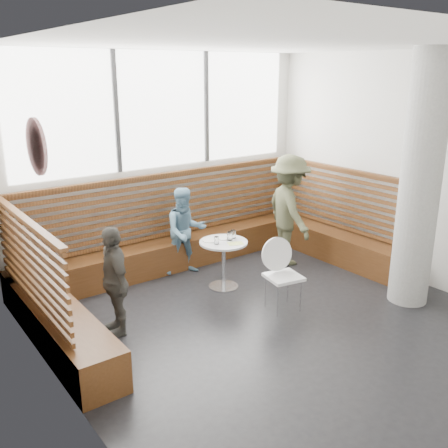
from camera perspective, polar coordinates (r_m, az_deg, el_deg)
room at (r=5.63m, az=6.07°, el=3.45°), size 5.00×5.00×3.20m
booth at (r=7.32m, az=-3.62°, el=-3.00°), size 5.00×2.50×1.44m
concrete_column at (r=6.67m, az=21.53°, el=4.48°), size 0.50×0.50×3.20m
wall_art at (r=4.63m, az=-20.66°, el=8.27°), size 0.03×0.50×0.50m
cafe_table at (r=6.90m, az=-0.06°, el=-3.52°), size 0.66×0.66×0.68m
cafe_chair at (r=6.35m, az=6.42°, el=-5.11°), size 0.44×0.43×0.91m
adult_man at (r=7.77m, az=7.47°, el=1.59°), size 0.96×1.26×1.72m
child_back at (r=7.38m, az=-4.43°, el=-0.83°), size 0.74×0.64×1.31m
child_left at (r=5.82m, az=-12.44°, el=-6.37°), size 0.43×0.80×1.29m
plate_near at (r=6.86m, az=-1.67°, el=-1.89°), size 0.20×0.20×0.01m
plate_far at (r=6.95m, az=-0.09°, el=-1.61°), size 0.19×0.19×0.01m
glass_left at (r=6.72m, az=-0.87°, el=-1.88°), size 0.07×0.07×0.10m
glass_mid at (r=6.86m, az=0.65°, el=-1.40°), size 0.08×0.08×0.12m
glass_right at (r=6.96m, az=1.05°, el=-1.17°), size 0.07×0.07×0.11m
menu_card at (r=6.75m, az=1.33°, el=-2.23°), size 0.25×0.21×0.00m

